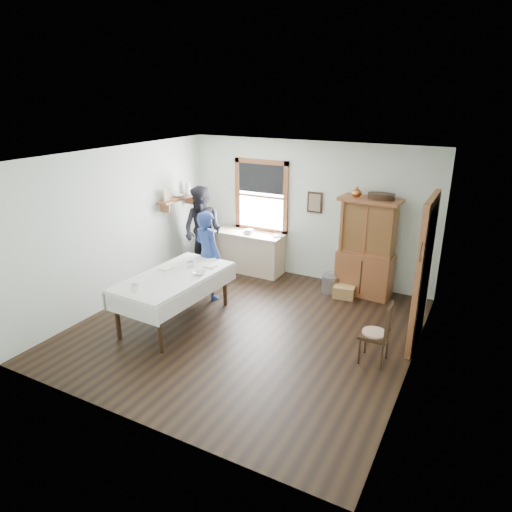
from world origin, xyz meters
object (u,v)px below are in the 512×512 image
object	(u,v)px
china_hutch	(366,248)
woman_blue	(208,258)
dining_table	(175,298)
pail	(330,284)
spindle_chair	(375,332)
figure_dark	(203,234)
work_counter	(249,252)
wicker_basket	(344,292)

from	to	relation	value
china_hutch	woman_blue	bearing A→B (deg)	-144.85
dining_table	woman_blue	world-z (taller)	woman_blue
china_hutch	pail	size ratio (longest dim) A/B	5.65
woman_blue	spindle_chair	bearing A→B (deg)	-175.60
dining_table	figure_dark	xyz separation A→B (m)	(-0.78, 1.98, 0.43)
pail	figure_dark	world-z (taller)	figure_dark
work_counter	woman_blue	bearing A→B (deg)	-90.84
spindle_chair	figure_dark	world-z (taller)	figure_dark
china_hutch	woman_blue	distance (m)	2.85
china_hutch	pail	xyz separation A→B (m)	(-0.57, -0.21, -0.74)
china_hutch	figure_dark	distance (m)	3.23
china_hutch	woman_blue	xyz separation A→B (m)	(-2.45, -1.45, -0.15)
spindle_chair	pail	size ratio (longest dim) A/B	2.83
china_hutch	pail	bearing A→B (deg)	-155.59
china_hutch	dining_table	bearing A→B (deg)	-129.80
pail	woman_blue	bearing A→B (deg)	-146.36
spindle_chair	pail	xyz separation A→B (m)	(-1.31, 1.95, -0.29)
work_counter	china_hutch	bearing A→B (deg)	-0.31
china_hutch	dining_table	world-z (taller)	china_hutch
spindle_chair	figure_dark	size ratio (longest dim) A/B	0.54
china_hutch	wicker_basket	size ratio (longest dim) A/B	4.77
wicker_basket	woman_blue	world-z (taller)	woman_blue
spindle_chair	woman_blue	distance (m)	3.27
work_counter	china_hutch	size ratio (longest dim) A/B	0.81
figure_dark	china_hutch	bearing A→B (deg)	11.15
pail	wicker_basket	xyz separation A→B (m)	(0.31, -0.11, -0.05)
pail	work_counter	bearing A→B (deg)	172.88
dining_table	spindle_chair	bearing A→B (deg)	5.77
spindle_chair	pail	world-z (taller)	spindle_chair
dining_table	pail	xyz separation A→B (m)	(1.84, 2.27, -0.24)
dining_table	spindle_chair	size ratio (longest dim) A/B	2.22
china_hutch	work_counter	bearing A→B (deg)	-176.11
china_hutch	wicker_basket	xyz separation A→B (m)	(-0.26, -0.32, -0.79)
spindle_chair	pail	bearing A→B (deg)	123.55
woman_blue	figure_dark	world-z (taller)	figure_dark
spindle_chair	dining_table	bearing A→B (deg)	-174.57
wicker_basket	pail	bearing A→B (deg)	159.81
spindle_chair	woman_blue	xyz separation A→B (m)	(-3.18, 0.71, 0.30)
wicker_basket	figure_dark	xyz separation A→B (m)	(-2.93, -0.18, 0.72)
dining_table	spindle_chair	world-z (taller)	spindle_chair
figure_dark	work_counter	bearing A→B (deg)	36.23
china_hutch	figure_dark	world-z (taller)	china_hutch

